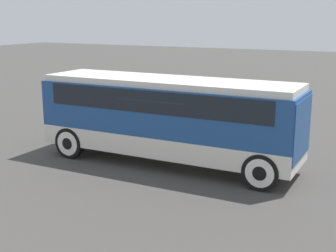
% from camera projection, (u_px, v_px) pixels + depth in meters
% --- Properties ---
extents(ground_plane, '(120.00, 120.00, 0.00)m').
position_uv_depth(ground_plane, '(168.00, 163.00, 17.04)').
color(ground_plane, '#423F3D').
extents(tour_bus, '(9.44, 2.54, 3.09)m').
position_uv_depth(tour_bus, '(170.00, 113.00, 16.57)').
color(tour_bus, silver).
rests_on(tour_bus, ground_plane).
extents(parked_car_near, '(4.69, 1.93, 1.29)m').
position_uv_depth(parked_car_near, '(179.00, 113.00, 22.49)').
color(parked_car_near, '#7A6B5B').
rests_on(parked_car_near, ground_plane).
extents(parked_car_mid, '(4.06, 1.94, 1.37)m').
position_uv_depth(parked_car_mid, '(196.00, 101.00, 25.58)').
color(parked_car_mid, maroon).
rests_on(parked_car_mid, ground_plane).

